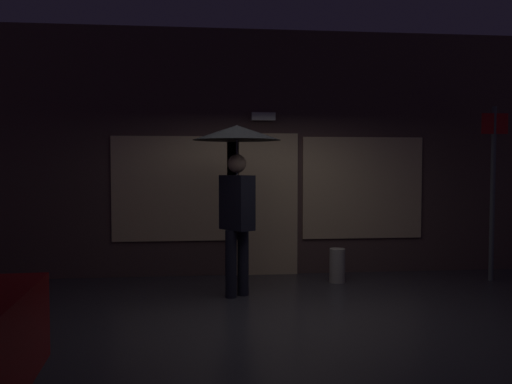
{
  "coord_description": "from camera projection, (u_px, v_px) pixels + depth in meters",
  "views": [
    {
      "loc": [
        -1.0,
        -6.16,
        1.71
      ],
      "look_at": [
        -0.25,
        0.82,
        1.36
      ],
      "focal_mm": 38.08,
      "sensor_mm": 36.0,
      "label": 1
    }
  ],
  "objects": [
    {
      "name": "ground_plane",
      "position": [
        285.0,
        312.0,
        6.31
      ],
      "size": [
        18.0,
        18.0,
        0.0
      ],
      "primitive_type": "plane",
      "color": "#38353A"
    },
    {
      "name": "person_with_umbrella",
      "position": [
        237.0,
        162.0,
        6.99
      ],
      "size": [
        1.14,
        1.14,
        2.22
      ],
      "rotation": [
        0.0,
        0.0,
        2.18
      ],
      "color": "black",
      "rests_on": "ground"
    },
    {
      "name": "building_facade",
      "position": [
        261.0,
        154.0,
        8.55
      ],
      "size": [
        10.93,
        0.48,
        3.8
      ],
      "color": "brown",
      "rests_on": "ground"
    },
    {
      "name": "sidewalk_bollard",
      "position": [
        337.0,
        265.0,
        7.9
      ],
      "size": [
        0.23,
        0.23,
        0.49
      ],
      "primitive_type": "cylinder",
      "color": "#B2A899",
      "rests_on": "ground"
    },
    {
      "name": "street_sign_post",
      "position": [
        493.0,
        183.0,
        7.97
      ],
      "size": [
        0.4,
        0.07,
        2.57
      ],
      "color": "#595B60",
      "rests_on": "ground"
    }
  ]
}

